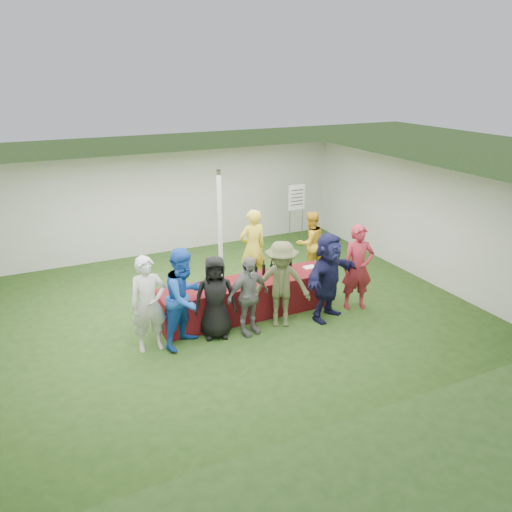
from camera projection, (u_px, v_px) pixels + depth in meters
name	position (u px, v px, depth m)	size (l,w,h in m)	color
ground	(221.00, 311.00, 10.40)	(60.00, 60.00, 0.00)	#284719
tent	(220.00, 230.00, 11.14)	(10.00, 10.00, 10.00)	white
serving_table	(247.00, 298.00, 10.11)	(3.60, 0.80, 0.75)	#5E1416
wine_bottles	(275.00, 267.00, 10.34)	(0.91, 0.16, 0.32)	black
wine_glasses	(207.00, 289.00, 9.34)	(1.13, 0.13, 0.16)	silver
water_bottle	(244.00, 275.00, 10.00)	(0.07, 0.07, 0.23)	silver
bar_towel	(310.00, 267.00, 10.62)	(0.25, 0.18, 0.03)	white
dump_bucket	(322.00, 267.00, 10.42)	(0.21, 0.21, 0.18)	slate
wine_list_sign	(297.00, 202.00, 13.62)	(0.50, 0.03, 1.80)	slate
staff_pourer	(253.00, 248.00, 11.37)	(0.66, 0.43, 1.81)	yellow
staff_back	(310.00, 243.00, 12.08)	(0.76, 0.59, 1.56)	gold
customer_0	(149.00, 304.00, 8.69)	(0.64, 0.42, 1.76)	silver
customer_1	(185.00, 298.00, 8.84)	(0.90, 0.70, 1.85)	#194BB2
customer_2	(215.00, 297.00, 9.15)	(0.78, 0.51, 1.59)	black
customer_3	(248.00, 296.00, 9.26)	(0.91, 0.38, 1.55)	slate
customer_4	(281.00, 284.00, 9.53)	(1.12, 0.64, 1.73)	#4D532F
customer_5	(328.00, 277.00, 9.81)	(1.66, 0.53, 1.80)	#16173D
customer_6	(358.00, 267.00, 10.24)	(0.66, 0.43, 1.81)	maroon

